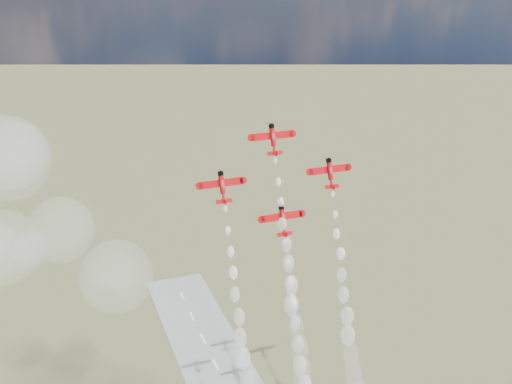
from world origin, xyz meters
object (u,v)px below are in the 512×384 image
Objects in this scene: plane_lead at (273,139)px; plane_right at (330,172)px; plane_slot at (283,220)px; plane_left at (222,186)px.

plane_lead is 1.00× the size of plane_right.
plane_lead is 18.43m from plane_right.
plane_slot is (0.00, -7.40, -19.80)m from plane_lead.
plane_right is (30.19, 0.00, 0.00)m from plane_left.
plane_lead is at bearing 90.00° from plane_slot.
plane_slot is (15.10, -3.70, -9.90)m from plane_left.
plane_left reaches higher than plane_slot.
plane_lead is 18.43m from plane_left.
plane_right is at bearing -13.77° from plane_lead.
plane_left is (-15.10, -3.70, -9.90)m from plane_lead.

